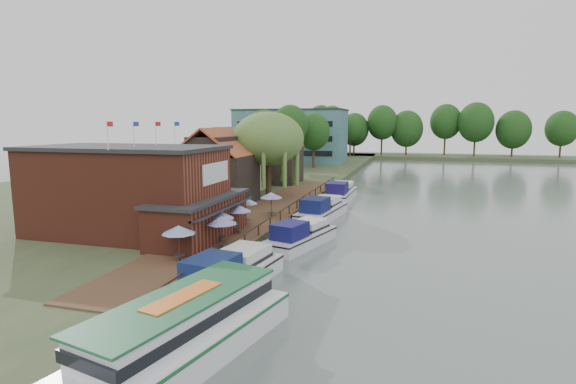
% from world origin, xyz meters
% --- Properties ---
extents(ground, '(260.00, 260.00, 0.00)m').
position_xyz_m(ground, '(0.00, 0.00, 0.00)').
color(ground, '#586662').
rests_on(ground, ground).
extents(land_bank, '(50.00, 140.00, 1.00)m').
position_xyz_m(land_bank, '(-30.00, 35.00, 0.50)').
color(land_bank, '#384728').
rests_on(land_bank, ground).
extents(quay_deck, '(6.00, 50.00, 0.10)m').
position_xyz_m(quay_deck, '(-8.00, 10.00, 1.05)').
color(quay_deck, '#47301E').
rests_on(quay_deck, land_bank).
extents(quay_rail, '(0.20, 49.00, 1.00)m').
position_xyz_m(quay_rail, '(-5.30, 10.50, 1.50)').
color(quay_rail, black).
rests_on(quay_rail, land_bank).
extents(pub, '(20.00, 11.00, 7.30)m').
position_xyz_m(pub, '(-14.00, -1.00, 4.65)').
color(pub, maroon).
rests_on(pub, land_bank).
extents(hotel_block, '(25.40, 12.40, 12.30)m').
position_xyz_m(hotel_block, '(-22.00, 70.00, 7.15)').
color(hotel_block, '#38666B').
rests_on(hotel_block, land_bank).
extents(cottage_a, '(8.60, 7.60, 8.50)m').
position_xyz_m(cottage_a, '(-15.00, 14.00, 5.25)').
color(cottage_a, black).
rests_on(cottage_a, land_bank).
extents(cottage_b, '(9.60, 8.60, 8.50)m').
position_xyz_m(cottage_b, '(-18.00, 24.00, 5.25)').
color(cottage_b, beige).
rests_on(cottage_b, land_bank).
extents(cottage_c, '(7.60, 7.60, 8.50)m').
position_xyz_m(cottage_c, '(-14.00, 33.00, 5.25)').
color(cottage_c, black).
rests_on(cottage_c, land_bank).
extents(willow, '(8.60, 8.60, 10.43)m').
position_xyz_m(willow, '(-10.50, 19.00, 6.21)').
color(willow, '#476B2D').
rests_on(willow, land_bank).
extents(umbrella_0, '(2.25, 2.25, 2.38)m').
position_xyz_m(umbrella_0, '(-8.03, -6.73, 2.29)').
color(umbrella_0, '#1C499A').
rests_on(umbrella_0, quay_deck).
extents(umbrella_1, '(2.28, 2.28, 2.38)m').
position_xyz_m(umbrella_1, '(-6.55, -3.29, 2.29)').
color(umbrella_1, navy).
rests_on(umbrella_1, quay_deck).
extents(umbrella_2, '(2.06, 2.06, 2.38)m').
position_xyz_m(umbrella_2, '(-7.39, -1.56, 2.29)').
color(umbrella_2, navy).
rests_on(umbrella_2, quay_deck).
extents(umbrella_3, '(2.18, 2.18, 2.38)m').
position_xyz_m(umbrella_3, '(-7.15, 1.29, 2.29)').
color(umbrella_3, navy).
rests_on(umbrella_3, quay_deck).
extents(umbrella_4, '(2.14, 2.14, 2.38)m').
position_xyz_m(umbrella_4, '(-7.85, 4.77, 2.29)').
color(umbrella_4, navy).
rests_on(umbrella_4, quay_deck).
extents(umbrella_5, '(2.24, 2.24, 2.38)m').
position_xyz_m(umbrella_5, '(-6.65, 8.40, 2.29)').
color(umbrella_5, '#1A1C93').
rests_on(umbrella_5, quay_deck).
extents(cruiser_0, '(4.82, 10.81, 2.55)m').
position_xyz_m(cruiser_0, '(-3.98, -7.82, 1.28)').
color(cruiser_0, silver).
rests_on(cruiser_0, ground).
extents(cruiser_1, '(5.46, 9.96, 2.28)m').
position_xyz_m(cruiser_1, '(-2.24, 2.81, 1.14)').
color(cruiser_1, silver).
rests_on(cruiser_1, ground).
extents(cruiser_2, '(4.68, 10.67, 2.52)m').
position_xyz_m(cruiser_2, '(-2.81, 13.75, 1.26)').
color(cruiser_2, silver).
rests_on(cruiser_2, ground).
extents(cruiser_3, '(3.61, 10.63, 2.59)m').
position_xyz_m(cruiser_3, '(-2.86, 25.99, 1.29)').
color(cruiser_3, white).
rests_on(cruiser_3, ground).
extents(tour_boat, '(6.67, 13.98, 2.94)m').
position_xyz_m(tour_boat, '(-2.65, -16.78, 1.47)').
color(tour_boat, silver).
rests_on(tour_boat, ground).
extents(swan, '(0.44, 0.44, 0.44)m').
position_xyz_m(swan, '(-4.50, -11.32, 0.22)').
color(swan, white).
rests_on(swan, ground).
extents(bank_tree_0, '(8.04, 8.04, 11.35)m').
position_xyz_m(bank_tree_0, '(-18.65, 41.71, 6.68)').
color(bank_tree_0, '#143811').
rests_on(bank_tree_0, land_bank).
extents(bank_tree_1, '(6.78, 6.78, 12.53)m').
position_xyz_m(bank_tree_1, '(-16.72, 50.60, 7.26)').
color(bank_tree_1, '#143811').
rests_on(bank_tree_1, land_bank).
extents(bank_tree_2, '(6.62, 6.62, 11.17)m').
position_xyz_m(bank_tree_2, '(-13.69, 57.41, 6.58)').
color(bank_tree_2, '#143811').
rests_on(bank_tree_2, land_bank).
extents(bank_tree_3, '(7.40, 7.40, 12.42)m').
position_xyz_m(bank_tree_3, '(-14.32, 79.87, 7.21)').
color(bank_tree_3, '#143811').
rests_on(bank_tree_3, land_bank).
extents(bank_tree_4, '(7.87, 7.87, 13.59)m').
position_xyz_m(bank_tree_4, '(-15.19, 85.41, 7.80)').
color(bank_tree_4, '#143811').
rests_on(bank_tree_4, land_bank).
extents(bank_tree_5, '(6.39, 6.39, 11.38)m').
position_xyz_m(bank_tree_5, '(-11.31, 92.63, 6.69)').
color(bank_tree_5, '#143811').
rests_on(bank_tree_5, land_bank).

